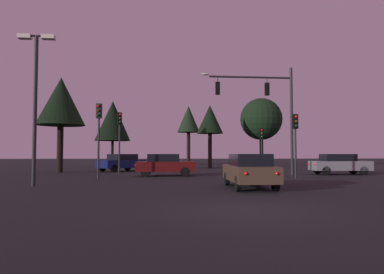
{
  "coord_description": "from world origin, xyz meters",
  "views": [
    {
      "loc": [
        -2.25,
        -9.5,
        1.51
      ],
      "look_at": [
        -0.52,
        14.55,
        2.68
      ],
      "focal_mm": 33.02,
      "sensor_mm": 36.0,
      "label": 1
    }
  ],
  "objects_px": {
    "car_nearside_lane": "(249,170)",
    "car_crossing_left": "(165,164)",
    "tree_left_far": "(113,121)",
    "traffic_light_median": "(99,126)",
    "tree_lot_edge": "(61,102)",
    "car_crossing_right": "(339,164)",
    "tree_right_cluster": "(210,120)",
    "tree_behind_sign": "(189,120)",
    "car_far_lane": "(122,162)",
    "traffic_light_corner_left": "(262,141)",
    "traffic_light_far_side": "(295,133)",
    "traffic_signal_mast_arm": "(267,102)",
    "parking_lot_lamp_post": "(36,88)",
    "traffic_light_corner_right": "(120,131)",
    "tree_center_horizon": "(261,119)"
  },
  "relations": [
    {
      "from": "car_nearside_lane",
      "to": "car_crossing_left",
      "type": "height_order",
      "value": "same"
    },
    {
      "from": "car_crossing_left",
      "to": "tree_left_far",
      "type": "distance_m",
      "value": 22.34
    },
    {
      "from": "traffic_light_median",
      "to": "tree_lot_edge",
      "type": "height_order",
      "value": "tree_lot_edge"
    },
    {
      "from": "car_crossing_right",
      "to": "tree_lot_edge",
      "type": "relative_size",
      "value": 0.54
    },
    {
      "from": "tree_right_cluster",
      "to": "tree_behind_sign",
      "type": "bearing_deg",
      "value": 101.2
    },
    {
      "from": "traffic_light_median",
      "to": "tree_left_far",
      "type": "distance_m",
      "value": 23.92
    },
    {
      "from": "car_crossing_left",
      "to": "car_far_lane",
      "type": "xyz_separation_m",
      "value": [
        -3.84,
        6.86,
        0.0
      ]
    },
    {
      "from": "traffic_light_corner_left",
      "to": "tree_right_cluster",
      "type": "xyz_separation_m",
      "value": [
        -3.36,
        8.93,
        2.61
      ]
    },
    {
      "from": "traffic_light_corner_left",
      "to": "traffic_light_median",
      "type": "relative_size",
      "value": 0.81
    },
    {
      "from": "traffic_light_far_side",
      "to": "tree_lot_edge",
      "type": "relative_size",
      "value": 0.5
    },
    {
      "from": "car_crossing_left",
      "to": "tree_right_cluster",
      "type": "distance_m",
      "value": 15.47
    },
    {
      "from": "traffic_light_median",
      "to": "tree_behind_sign",
      "type": "relative_size",
      "value": 0.57
    },
    {
      "from": "traffic_light_median",
      "to": "traffic_light_far_side",
      "type": "height_order",
      "value": "traffic_light_median"
    },
    {
      "from": "tree_right_cluster",
      "to": "car_crossing_right",
      "type": "bearing_deg",
      "value": -58.96
    },
    {
      "from": "traffic_signal_mast_arm",
      "to": "parking_lot_lamp_post",
      "type": "xyz_separation_m",
      "value": [
        -13.35,
        -7.44,
        -0.56
      ]
    },
    {
      "from": "car_far_lane",
      "to": "parking_lot_lamp_post",
      "type": "distance_m",
      "value": 15.08
    },
    {
      "from": "car_far_lane",
      "to": "parking_lot_lamp_post",
      "type": "bearing_deg",
      "value": -98.89
    },
    {
      "from": "traffic_signal_mast_arm",
      "to": "traffic_light_far_side",
      "type": "relative_size",
      "value": 1.94
    },
    {
      "from": "traffic_light_corner_left",
      "to": "traffic_light_median",
      "type": "distance_m",
      "value": 14.62
    },
    {
      "from": "traffic_light_corner_right",
      "to": "tree_left_far",
      "type": "bearing_deg",
      "value": 100.18
    },
    {
      "from": "car_nearside_lane",
      "to": "parking_lot_lamp_post",
      "type": "relative_size",
      "value": 0.62
    },
    {
      "from": "traffic_light_corner_right",
      "to": "car_crossing_left",
      "type": "bearing_deg",
      "value": -34.0
    },
    {
      "from": "tree_left_far",
      "to": "tree_lot_edge",
      "type": "bearing_deg",
      "value": -97.05
    },
    {
      "from": "tree_lot_edge",
      "to": "car_nearside_lane",
      "type": "bearing_deg",
      "value": -48.73
    },
    {
      "from": "traffic_light_corner_right",
      "to": "tree_right_cluster",
      "type": "height_order",
      "value": "tree_right_cluster"
    },
    {
      "from": "car_nearside_lane",
      "to": "tree_left_far",
      "type": "height_order",
      "value": "tree_left_far"
    },
    {
      "from": "car_crossing_right",
      "to": "car_crossing_left",
      "type": "bearing_deg",
      "value": -176.95
    },
    {
      "from": "traffic_light_far_side",
      "to": "car_nearside_lane",
      "type": "distance_m",
      "value": 7.21
    },
    {
      "from": "traffic_light_corner_right",
      "to": "traffic_light_far_side",
      "type": "distance_m",
      "value": 12.86
    },
    {
      "from": "traffic_signal_mast_arm",
      "to": "tree_right_cluster",
      "type": "xyz_separation_m",
      "value": [
        -2.38,
        14.08,
        0.08
      ]
    },
    {
      "from": "parking_lot_lamp_post",
      "to": "tree_left_far",
      "type": "relative_size",
      "value": 0.87
    },
    {
      "from": "traffic_light_corner_left",
      "to": "car_crossing_left",
      "type": "relative_size",
      "value": 0.91
    },
    {
      "from": "car_nearside_lane",
      "to": "tree_center_horizon",
      "type": "bearing_deg",
      "value": 73.6
    },
    {
      "from": "car_crossing_left",
      "to": "tree_center_horizon",
      "type": "xyz_separation_m",
      "value": [
        11.61,
        17.53,
        4.97
      ]
    },
    {
      "from": "traffic_light_corner_left",
      "to": "car_crossing_right",
      "type": "xyz_separation_m",
      "value": [
        4.64,
        -4.36,
        -1.87
      ]
    },
    {
      "from": "traffic_light_median",
      "to": "car_crossing_left",
      "type": "distance_m",
      "value": 5.53
    },
    {
      "from": "traffic_signal_mast_arm",
      "to": "tree_behind_sign",
      "type": "bearing_deg",
      "value": 100.22
    },
    {
      "from": "car_crossing_left",
      "to": "traffic_light_far_side",
      "type": "bearing_deg",
      "value": -23.68
    },
    {
      "from": "tree_lot_edge",
      "to": "traffic_light_corner_left",
      "type": "bearing_deg",
      "value": -0.52
    },
    {
      "from": "parking_lot_lamp_post",
      "to": "tree_behind_sign",
      "type": "relative_size",
      "value": 0.89
    },
    {
      "from": "traffic_signal_mast_arm",
      "to": "traffic_light_corner_left",
      "type": "xyz_separation_m",
      "value": [
        0.98,
        5.15,
        -2.53
      ]
    },
    {
      "from": "car_crossing_right",
      "to": "tree_right_cluster",
      "type": "distance_m",
      "value": 16.15
    },
    {
      "from": "traffic_light_corner_left",
      "to": "parking_lot_lamp_post",
      "type": "distance_m",
      "value": 19.18
    },
    {
      "from": "parking_lot_lamp_post",
      "to": "traffic_signal_mast_arm",
      "type": "bearing_deg",
      "value": 29.14
    },
    {
      "from": "car_crossing_left",
      "to": "traffic_light_corner_left",
      "type": "bearing_deg",
      "value": 31.5
    },
    {
      "from": "traffic_signal_mast_arm",
      "to": "tree_center_horizon",
      "type": "relative_size",
      "value": 0.93
    },
    {
      "from": "car_far_lane",
      "to": "tree_center_horizon",
      "type": "bearing_deg",
      "value": 34.62
    },
    {
      "from": "traffic_signal_mast_arm",
      "to": "car_crossing_right",
      "type": "relative_size",
      "value": 1.79
    },
    {
      "from": "parking_lot_lamp_post",
      "to": "tree_left_far",
      "type": "distance_m",
      "value": 28.29
    },
    {
      "from": "traffic_light_corner_right",
      "to": "tree_center_horizon",
      "type": "height_order",
      "value": "tree_center_horizon"
    }
  ]
}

